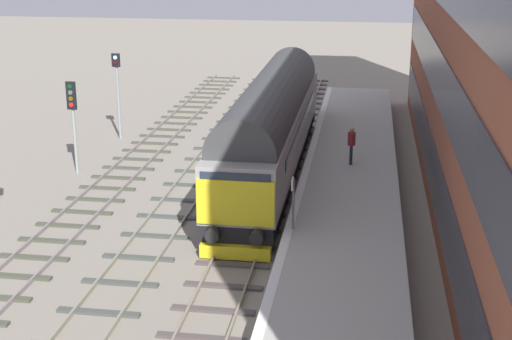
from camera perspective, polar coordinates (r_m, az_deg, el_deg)
ground_plane at (r=28.39m, az=-0.38°, el=-4.09°), size 140.00×140.00×0.00m
track_main at (r=28.37m, az=-0.38°, el=-3.99°), size 2.50×60.00×0.15m
track_adjacent_west at (r=29.03m, az=-6.79°, el=-3.60°), size 2.50×60.00×0.15m
track_adjacent_far_west at (r=30.13m, az=-13.28°, el=-3.16°), size 2.50×60.00×0.15m
station_platform at (r=27.91m, az=6.95°, el=-3.52°), size 4.00×44.00×1.01m
diesel_locomotive at (r=33.20m, az=1.22°, el=3.65°), size 2.74×18.92×4.68m
signal_post_mid at (r=34.43m, az=-13.96°, el=4.21°), size 0.44×0.22×4.31m
signal_post_far at (r=40.05m, az=-10.64°, el=6.35°), size 0.44×0.22×4.63m
platform_number_sign at (r=24.76m, az=2.87°, el=-1.99°), size 0.10×0.44×1.79m
waiting_passenger at (r=32.23m, az=7.38°, el=2.17°), size 0.35×0.51×1.64m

